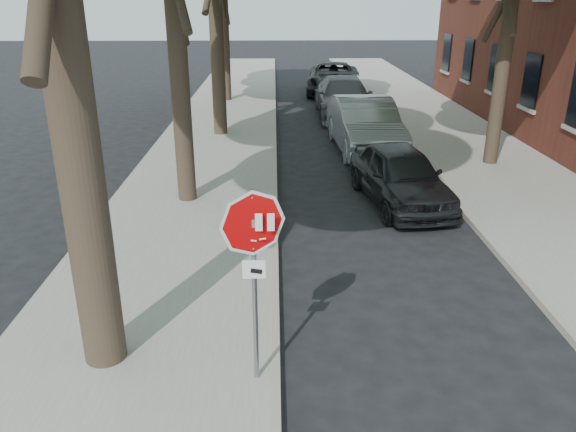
% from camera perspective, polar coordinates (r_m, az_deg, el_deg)
% --- Properties ---
extents(ground, '(120.00, 120.00, 0.00)m').
position_cam_1_polar(ground, '(7.76, 2.23, -16.63)').
color(ground, black).
rests_on(ground, ground).
extents(sidewalk_left, '(4.00, 55.00, 0.12)m').
position_cam_1_polar(sidewalk_left, '(18.81, -7.67, 6.79)').
color(sidewalk_left, gray).
rests_on(sidewalk_left, ground).
extents(sidewalk_right, '(4.00, 55.00, 0.12)m').
position_cam_1_polar(sidewalk_right, '(19.77, 17.81, 6.67)').
color(sidewalk_right, gray).
rests_on(sidewalk_right, ground).
extents(curb_left, '(0.12, 55.00, 0.13)m').
position_cam_1_polar(curb_left, '(18.70, -1.37, 6.90)').
color(curb_left, '#9E9384').
rests_on(curb_left, ground).
extents(curb_right, '(0.12, 55.00, 0.13)m').
position_cam_1_polar(curb_right, '(19.20, 11.98, 6.83)').
color(curb_right, '#9E9384').
rests_on(curb_right, ground).
extents(stop_sign, '(0.76, 0.34, 2.61)m').
position_cam_1_polar(stop_sign, '(6.70, -3.52, -3.63)').
color(stop_sign, gray).
rests_on(stop_sign, sidewalk_left).
extents(car_a, '(2.24, 4.35, 1.42)m').
position_cam_1_polar(car_a, '(13.92, 11.33, 4.06)').
color(car_a, black).
rests_on(car_a, ground).
extents(car_b, '(2.06, 5.26, 1.71)m').
position_cam_1_polar(car_b, '(18.58, 7.81, 9.12)').
color(car_b, gray).
rests_on(car_b, ground).
extents(car_c, '(2.26, 5.49, 1.59)m').
position_cam_1_polar(car_c, '(24.07, 5.68, 11.89)').
color(car_c, '#454549').
rests_on(car_c, ground).
extents(car_d, '(3.16, 5.83, 1.55)m').
position_cam_1_polar(car_d, '(29.82, 4.64, 13.75)').
color(car_d, black).
rests_on(car_d, ground).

